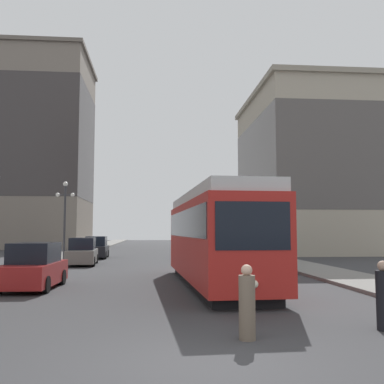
# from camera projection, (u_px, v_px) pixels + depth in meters

# --- Properties ---
(ground_plane) EXTENTS (200.00, 200.00, 0.00)m
(ground_plane) POSITION_uv_depth(u_px,v_px,m) (200.00, 364.00, 7.66)
(ground_plane) COLOR #38383A
(sidewalk_left) EXTENTS (3.15, 120.00, 0.15)m
(sidewalk_left) POSITION_uv_depth(u_px,v_px,m) (80.00, 252.00, 46.63)
(sidewalk_left) COLOR gray
(sidewalk_left) RESTS_ON ground
(sidewalk_right) EXTENTS (3.15, 120.00, 0.15)m
(sidewalk_right) POSITION_uv_depth(u_px,v_px,m) (238.00, 251.00, 48.10)
(sidewalk_right) COLOR gray
(sidewalk_right) RESTS_ON ground
(streetcar) EXTENTS (3.15, 12.72, 3.89)m
(streetcar) POSITION_uv_depth(u_px,v_px,m) (214.00, 235.00, 18.81)
(streetcar) COLOR black
(streetcar) RESTS_ON ground
(transit_bus) EXTENTS (2.84, 11.79, 3.45)m
(transit_bus) POSITION_uv_depth(u_px,v_px,m) (227.00, 235.00, 35.71)
(transit_bus) COLOR black
(transit_bus) RESTS_ON ground
(parked_car_left_near) EXTENTS (2.09, 4.66, 1.82)m
(parked_car_left_near) POSITION_uv_depth(u_px,v_px,m) (82.00, 252.00, 29.85)
(parked_car_left_near) COLOR black
(parked_car_left_near) RESTS_ON ground
(parked_car_left_mid) EXTENTS (1.97, 4.29, 1.82)m
(parked_car_left_mid) POSITION_uv_depth(u_px,v_px,m) (34.00, 267.00, 17.66)
(parked_car_left_mid) COLOR black
(parked_car_left_mid) RESTS_ON ground
(parked_car_right_far) EXTENTS (2.09, 4.95, 1.82)m
(parked_car_right_far) POSITION_uv_depth(u_px,v_px,m) (263.00, 256.00, 25.63)
(parked_car_right_far) COLOR black
(parked_car_right_far) RESTS_ON ground
(parked_car_left_far) EXTENTS (1.99, 4.59, 1.82)m
(parked_car_left_far) POSITION_uv_depth(u_px,v_px,m) (96.00, 248.00, 37.17)
(parked_car_left_far) COLOR black
(parked_car_left_far) RESTS_ON ground
(pedestrian_crossing_near) EXTENTS (0.35, 0.35, 1.58)m
(pedestrian_crossing_near) POSITION_uv_depth(u_px,v_px,m) (247.00, 305.00, 9.43)
(pedestrian_crossing_near) COLOR #6B5B4C
(pedestrian_crossing_near) RESTS_ON ground
(pedestrian_crossing_far) EXTENTS (0.36, 0.36, 1.60)m
(pedestrian_crossing_far) POSITION_uv_depth(u_px,v_px,m) (384.00, 298.00, 10.32)
(pedestrian_crossing_far) COLOR black
(pedestrian_crossing_far) RESTS_ON ground
(lamp_post_left_far) EXTENTS (1.41, 0.36, 5.85)m
(lamp_post_left_far) POSITION_uv_depth(u_px,v_px,m) (65.00, 208.00, 33.36)
(lamp_post_left_far) COLOR #333338
(lamp_post_left_far) RESTS_ON sidewalk_left
(building_left_midblock) EXTENTS (16.38, 15.05, 26.19)m
(building_left_midblock) POSITION_uv_depth(u_px,v_px,m) (29.00, 149.00, 60.67)
(building_left_midblock) COLOR slate
(building_left_midblock) RESTS_ON ground
(building_right_corner) EXTENTS (10.87, 18.24, 17.13)m
(building_right_corner) POSITION_uv_depth(u_px,v_px,m) (300.00, 171.00, 48.37)
(building_right_corner) COLOR #B2A893
(building_right_corner) RESTS_ON ground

